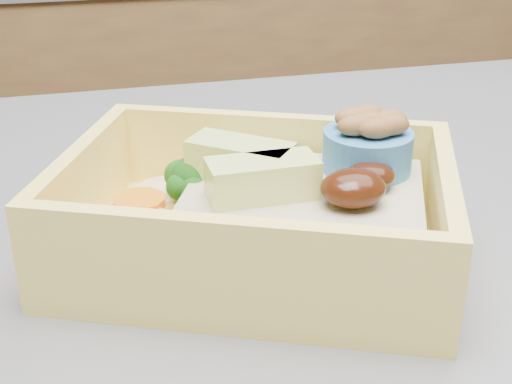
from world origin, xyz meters
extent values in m
cube|color=brown|center=(0.00, 1.20, 0.45)|extent=(3.20, 0.60, 0.90)
cube|color=#FFE269|center=(-0.02, 0.00, 0.92)|extent=(0.24, 0.21, 0.01)
cube|color=#FFE269|center=(0.01, 0.06, 0.95)|extent=(0.18, 0.09, 0.05)
cube|color=#FFE269|center=(-0.05, -0.07, 0.95)|extent=(0.18, 0.09, 0.05)
cube|color=#FFE269|center=(0.07, -0.04, 0.95)|extent=(0.06, 0.12, 0.05)
cube|color=#FFE269|center=(-0.11, 0.03, 0.95)|extent=(0.06, 0.12, 0.05)
cube|color=tan|center=(0.00, -0.01, 0.94)|extent=(0.16, 0.15, 0.03)
ellipsoid|color=black|center=(0.02, -0.03, 0.97)|extent=(0.04, 0.04, 0.02)
ellipsoid|color=black|center=(0.04, -0.02, 0.97)|extent=(0.03, 0.03, 0.01)
cube|color=#D0EB7B|center=(-0.02, -0.01, 0.97)|extent=(0.06, 0.02, 0.02)
cube|color=#D0EB7B|center=(-0.02, 0.01, 0.97)|extent=(0.06, 0.05, 0.02)
cylinder|color=#749E55|center=(-0.05, 0.03, 0.94)|extent=(0.01, 0.01, 0.02)
sphere|color=#185212|center=(-0.05, 0.03, 0.96)|extent=(0.02, 0.02, 0.02)
sphere|color=#185212|center=(-0.04, 0.03, 0.96)|extent=(0.02, 0.02, 0.02)
sphere|color=#185212|center=(-0.05, 0.03, 0.96)|extent=(0.02, 0.02, 0.02)
sphere|color=#185212|center=(-0.05, 0.02, 0.95)|extent=(0.02, 0.02, 0.02)
sphere|color=#185212|center=(-0.05, 0.02, 0.95)|extent=(0.02, 0.02, 0.02)
sphere|color=#185212|center=(-0.04, 0.03, 0.95)|extent=(0.02, 0.02, 0.02)
cylinder|color=yellow|center=(-0.08, -0.01, 0.94)|extent=(0.05, 0.05, 0.02)
cylinder|color=orange|center=(-0.08, -0.01, 0.95)|extent=(0.03, 0.03, 0.00)
cylinder|color=orange|center=(-0.09, -0.01, 0.96)|extent=(0.03, 0.03, 0.00)
cylinder|color=orange|center=(-0.08, -0.02, 0.96)|extent=(0.03, 0.03, 0.00)
cylinder|color=orange|center=(-0.08, 0.00, 0.96)|extent=(0.03, 0.03, 0.00)
cylinder|color=tan|center=(-0.06, 0.05, 0.93)|extent=(0.04, 0.04, 0.01)
cylinder|color=tan|center=(-0.04, 0.04, 0.94)|extent=(0.04, 0.04, 0.01)
ellipsoid|color=white|center=(-0.02, 0.05, 0.94)|extent=(0.02, 0.02, 0.02)
ellipsoid|color=white|center=(-0.09, 0.02, 0.94)|extent=(0.02, 0.02, 0.02)
cylinder|color=#3676B9|center=(0.05, 0.01, 0.97)|extent=(0.05, 0.05, 0.02)
ellipsoid|color=brown|center=(0.05, 0.01, 0.99)|extent=(0.02, 0.02, 0.01)
ellipsoid|color=brown|center=(0.06, 0.01, 0.99)|extent=(0.02, 0.02, 0.01)
ellipsoid|color=brown|center=(0.04, 0.01, 0.99)|extent=(0.02, 0.02, 0.01)
ellipsoid|color=brown|center=(0.05, 0.00, 0.99)|extent=(0.02, 0.02, 0.01)
ellipsoid|color=brown|center=(0.04, 0.00, 0.99)|extent=(0.02, 0.02, 0.01)
ellipsoid|color=brown|center=(0.05, 0.00, 0.99)|extent=(0.02, 0.02, 0.01)
ellipsoid|color=brown|center=(0.05, 0.02, 0.99)|extent=(0.02, 0.02, 0.01)
camera|label=1|loc=(-0.10, -0.32, 1.12)|focal=50.00mm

